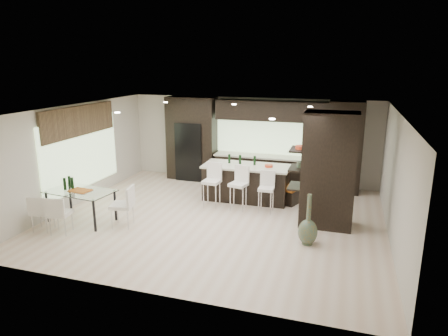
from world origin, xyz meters
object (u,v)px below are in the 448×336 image
(floor_vase, at_px, (308,220))
(chair_end, at_px, (122,208))
(dining_table, at_px, (82,206))
(chair_near, at_px, (60,216))
(chair_far, at_px, (43,214))
(kitchen_island, at_px, (246,182))
(stool_mid, at_px, (238,192))
(bench, at_px, (276,192))
(stool_right, at_px, (266,196))
(stool_left, at_px, (212,189))

(floor_vase, relative_size, chair_end, 1.24)
(dining_table, xyz_separation_m, chair_end, (1.13, 0.00, 0.07))
(chair_near, height_order, chair_far, chair_near)
(kitchen_island, distance_m, chair_far, 5.25)
(kitchen_island, xyz_separation_m, stool_mid, (0.00, -0.82, -0.03))
(kitchen_island, distance_m, floor_vase, 3.11)
(bench, relative_size, floor_vase, 1.13)
(chair_far, bearing_deg, chair_end, 13.09)
(chair_end, bearing_deg, stool_right, -69.24)
(stool_right, height_order, floor_vase, floor_vase)
(chair_far, bearing_deg, stool_left, 28.11)
(bench, distance_m, chair_near, 5.61)
(kitchen_island, bearing_deg, floor_vase, -51.80)
(stool_mid, relative_size, chair_far, 1.18)
(stool_mid, bearing_deg, kitchen_island, 103.56)
(stool_right, bearing_deg, stool_left, 178.71)
(stool_mid, xyz_separation_m, chair_end, (-2.31, -1.91, -0.02))
(floor_vase, height_order, chair_end, floor_vase)
(stool_right, height_order, bench, stool_right)
(stool_right, xyz_separation_m, bench, (0.09, 0.97, -0.19))
(stool_right, relative_size, bench, 0.68)
(chair_near, bearing_deg, chair_end, 21.86)
(bench, relative_size, chair_end, 1.40)
(stool_left, relative_size, chair_far, 1.20)
(stool_mid, bearing_deg, bench, 63.63)
(dining_table, bearing_deg, kitchen_island, 44.93)
(stool_right, xyz_separation_m, chair_far, (-4.67, -2.67, -0.04))
(stool_mid, relative_size, stool_right, 1.08)
(stool_mid, distance_m, bench, 1.31)
(chair_near, bearing_deg, bench, 28.70)
(stool_right, xyz_separation_m, chair_near, (-4.17, -2.68, -0.02))
(stool_left, height_order, chair_end, stool_left)
(kitchen_island, xyz_separation_m, chair_near, (-3.43, -3.48, -0.09))
(stool_mid, relative_size, bench, 0.74)
(stool_mid, relative_size, chair_near, 1.14)
(floor_vase, bearing_deg, bench, 113.80)
(bench, distance_m, floor_vase, 2.83)
(kitchen_island, relative_size, chair_end, 2.64)
(chair_far, bearing_deg, stool_mid, 22.47)
(kitchen_island, distance_m, stool_mid, 0.82)
(stool_right, relative_size, chair_near, 1.06)
(kitchen_island, distance_m, bench, 0.88)
(stool_right, bearing_deg, kitchen_island, 130.29)
(stool_right, height_order, chair_far, stool_right)
(bench, height_order, dining_table, dining_table)
(bench, height_order, floor_vase, floor_vase)
(floor_vase, relative_size, dining_table, 0.70)
(stool_left, height_order, chair_near, stool_left)
(bench, bearing_deg, kitchen_island, -147.66)
(stool_mid, xyz_separation_m, chair_far, (-3.93, -2.65, -0.07))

